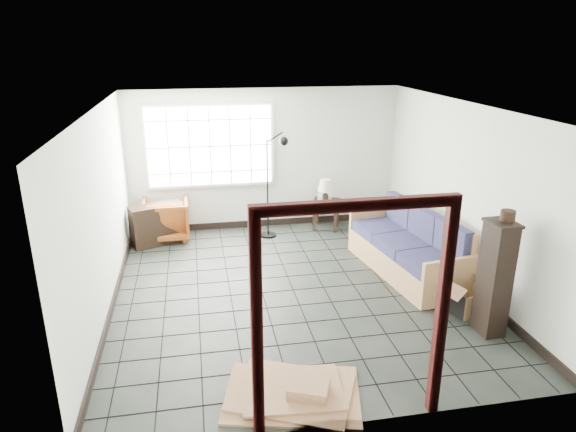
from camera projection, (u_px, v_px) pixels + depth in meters
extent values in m
plane|color=black|center=(293.00, 290.00, 7.39)|extent=(5.50, 5.50, 0.00)
cube|color=silver|center=(265.00, 159.00, 9.51)|extent=(5.00, 0.02, 2.60)
cube|color=silver|center=(355.00, 301.00, 4.41)|extent=(5.00, 0.02, 2.60)
cube|color=silver|center=(101.00, 215.00, 6.53)|extent=(0.02, 5.50, 2.60)
cube|color=silver|center=(463.00, 194.00, 7.39)|extent=(0.02, 5.50, 2.60)
cube|color=white|center=(294.00, 107.00, 6.53)|extent=(5.00, 5.50, 0.02)
cube|color=black|center=(266.00, 223.00, 9.90)|extent=(4.95, 0.03, 0.12)
cube|color=black|center=(114.00, 302.00, 6.94)|extent=(0.03, 5.45, 0.12)
cube|color=black|center=(453.00, 273.00, 7.80)|extent=(0.03, 5.45, 0.12)
cube|color=silver|center=(210.00, 146.00, 9.20)|extent=(2.32, 0.06, 1.52)
cube|color=white|center=(210.00, 146.00, 9.17)|extent=(2.20, 0.02, 1.40)
cube|color=#340C0B|center=(257.00, 333.00, 4.39)|extent=(0.10, 0.08, 2.10)
cube|color=#340C0B|center=(442.00, 314.00, 4.68)|extent=(0.10, 0.08, 2.10)
cube|color=#340C0B|center=(358.00, 205.00, 4.17)|extent=(1.80, 0.08, 0.10)
cube|color=#A17D49|center=(405.00, 261.00, 7.89)|extent=(1.15, 2.22, 0.38)
cube|color=#A17D49|center=(449.00, 282.00, 6.87)|extent=(0.85, 0.19, 0.68)
cube|color=#A17D49|center=(372.00, 228.00, 8.81)|extent=(0.85, 0.19, 0.68)
cube|color=#A17D49|center=(429.00, 234.00, 7.88)|extent=(0.40, 2.10, 0.74)
cube|color=#171F3A|center=(432.00, 263.00, 7.17)|extent=(0.85, 0.78, 0.17)
cube|color=#171F3A|center=(452.00, 243.00, 7.18)|extent=(0.25, 0.69, 0.55)
cube|color=#171F3A|center=(405.00, 245.00, 7.79)|extent=(0.85, 0.78, 0.17)
cube|color=#171F3A|center=(424.00, 227.00, 7.80)|extent=(0.25, 0.69, 0.55)
cube|color=#171F3A|center=(383.00, 229.00, 8.41)|extent=(0.85, 0.78, 0.17)
cube|color=#171F3A|center=(400.00, 213.00, 8.42)|extent=(0.25, 0.69, 0.55)
imported|color=brown|center=(166.00, 217.00, 9.16)|extent=(0.80, 0.75, 0.81)
cube|color=black|center=(326.00, 202.00, 9.64)|extent=(0.64, 0.64, 0.06)
cube|color=black|center=(314.00, 218.00, 9.58)|extent=(0.06, 0.06, 0.49)
cube|color=black|center=(335.00, 220.00, 9.51)|extent=(0.06, 0.06, 0.49)
cube|color=black|center=(317.00, 212.00, 9.94)|extent=(0.06, 0.06, 0.49)
cube|color=black|center=(337.00, 213.00, 9.87)|extent=(0.06, 0.06, 0.49)
cylinder|color=black|center=(325.00, 198.00, 9.53)|extent=(0.14, 0.14, 0.15)
cylinder|color=black|center=(325.00, 191.00, 9.49)|extent=(0.03, 0.03, 0.11)
cone|color=beige|center=(326.00, 185.00, 9.45)|extent=(0.37, 0.37, 0.22)
cube|color=silver|center=(325.00, 197.00, 9.68)|extent=(0.31, 0.27, 0.09)
cylinder|color=black|center=(318.00, 197.00, 9.69)|extent=(0.03, 0.06, 0.06)
cylinder|color=black|center=(268.00, 235.00, 9.40)|extent=(0.37, 0.37, 0.03)
cylinder|color=black|center=(268.00, 189.00, 9.11)|extent=(0.03, 0.03, 1.76)
cylinder|color=black|center=(275.00, 137.00, 8.82)|extent=(0.29, 0.13, 0.16)
sphere|color=black|center=(284.00, 141.00, 8.87)|extent=(0.20, 0.20, 0.16)
cube|color=black|center=(158.00, 224.00, 8.96)|extent=(0.98, 0.67, 0.71)
cube|color=black|center=(158.00, 224.00, 8.95)|extent=(0.90, 0.60, 0.03)
cube|color=black|center=(494.00, 279.00, 6.12)|extent=(0.28, 0.37, 1.43)
cube|color=black|center=(503.00, 223.00, 5.88)|extent=(0.32, 0.41, 0.04)
cylinder|color=black|center=(508.00, 216.00, 5.88)|extent=(0.18, 0.18, 0.13)
cube|color=#885F41|center=(465.00, 310.00, 6.84)|extent=(0.55, 0.49, 0.02)
cube|color=black|center=(454.00, 304.00, 6.69)|extent=(0.13, 0.36, 0.31)
cube|color=#885F41|center=(479.00, 296.00, 6.89)|extent=(0.13, 0.36, 0.31)
cube|color=#885F41|center=(478.00, 306.00, 6.63)|extent=(0.45, 0.16, 0.31)
cube|color=#885F41|center=(456.00, 294.00, 6.94)|extent=(0.45, 0.16, 0.31)
cube|color=#885F41|center=(452.00, 290.00, 6.59)|extent=(0.28, 0.41, 0.13)
cube|color=#885F41|center=(485.00, 281.00, 6.85)|extent=(0.28, 0.41, 0.13)
cube|color=#885F41|center=(292.00, 394.00, 5.21)|extent=(1.54, 1.25, 0.03)
cube|color=#885F41|center=(292.00, 392.00, 5.20)|extent=(1.44, 1.29, 0.03)
cube|color=#885F41|center=(292.00, 390.00, 5.19)|extent=(1.07, 0.81, 0.03)
cube|color=#885F41|center=(309.00, 388.00, 5.10)|extent=(0.48, 0.44, 0.11)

